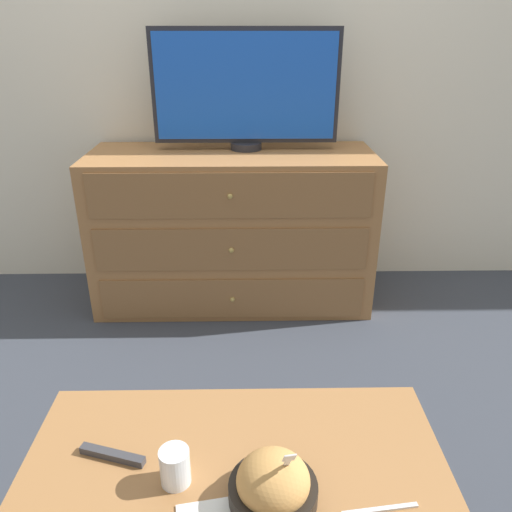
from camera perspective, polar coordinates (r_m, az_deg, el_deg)
ground_plane at (r=2.91m, az=-3.42°, el=-1.88°), size 12.00×12.00×0.00m
wall_back at (r=2.63m, az=-4.18°, el=24.62°), size 12.00×0.05×2.60m
dresser at (r=2.50m, az=-2.67°, el=3.07°), size 1.35×0.52×0.77m
tv at (r=2.41m, az=-1.19°, el=18.58°), size 0.86×0.15×0.54m
coffee_table at (r=1.24m, az=-2.41°, el=-25.36°), size 0.97×0.57×0.41m
takeout_bowl at (r=1.13m, az=1.97°, el=-24.68°), size 0.19×0.19×0.17m
drink_cup at (r=1.18m, az=-9.22°, el=-22.84°), size 0.07×0.07×0.09m
knife at (r=1.17m, az=14.00°, el=-26.27°), size 0.16×0.03×0.01m
remote_control at (r=1.27m, az=-16.09°, el=-21.01°), size 0.16×0.07×0.02m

